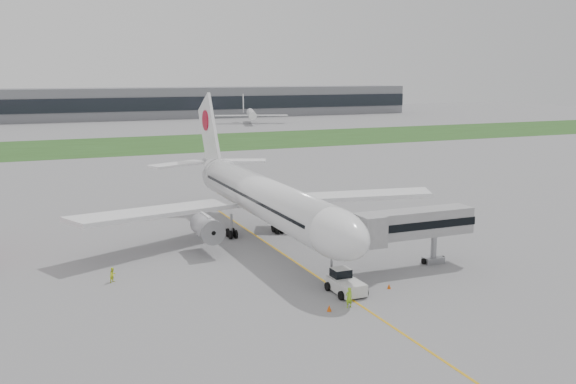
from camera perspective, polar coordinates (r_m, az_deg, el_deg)
name	(u,v)px	position (r m, az deg, el deg)	size (l,w,h in m)	color
ground	(275,248)	(77.63, -1.16, -5.04)	(600.00, 600.00, 0.00)	#939396
apron_markings	(291,259)	(73.19, 0.31, -6.01)	(70.00, 70.00, 0.04)	gold
grass_strip	(121,146)	(192.57, -14.63, 4.01)	(600.00, 50.00, 0.02)	#294A1C
terminal_building	(82,104)	(300.88, -17.86, 7.43)	(320.00, 22.30, 14.00)	gray
airliner	(260,195)	(80.76, -2.46, -0.31)	(48.13, 53.95, 17.88)	white
pushback_tug	(345,282)	(62.56, 5.07, -8.02)	(2.88, 4.24, 2.16)	silver
jet_bridge	(409,225)	(69.94, 10.73, -2.88)	(14.16, 4.04, 6.54)	#A2A2A5
safety_cone_left	(329,308)	(58.00, 3.68, -10.25)	(0.43, 0.43, 0.59)	#DC550B
safety_cone_right	(389,286)	(64.34, 8.97, -8.27)	(0.38, 0.38, 0.53)	#DC550B
ground_crew_near	(349,297)	(58.78, 5.44, -9.32)	(0.69, 0.45, 1.89)	#91CF22
ground_crew_far	(113,275)	(67.71, -15.30, -7.11)	(0.75, 0.58, 1.53)	#EBFF2A
distant_aircraft_right	(251,123)	(268.55, -3.26, 6.10)	(30.07, 26.53, 11.50)	white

